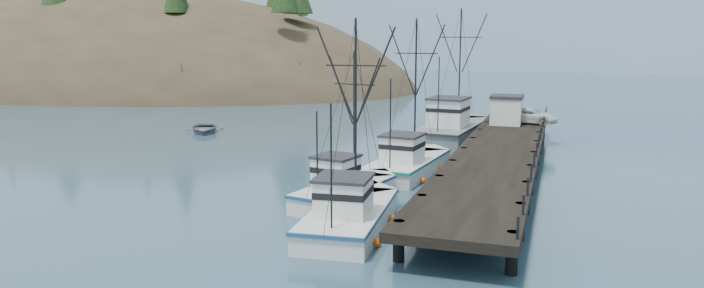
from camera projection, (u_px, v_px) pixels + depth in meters
name	position (u px, v px, depth m)	size (l,w,h in m)	color
ground	(228.00, 216.00, 37.01)	(400.00, 400.00, 0.00)	#2B4A5F
pier	(498.00, 154.00, 47.27)	(6.00, 44.00, 2.00)	black
headland	(104.00, 105.00, 134.66)	(134.80, 78.00, 51.00)	#382D1E
distant_ridge	(535.00, 68.00, 192.58)	(360.00, 40.00, 26.00)	#9EB2C6
distant_ridge_far	(390.00, 64.00, 222.24)	(180.00, 25.00, 18.00)	silver
moored_sailboats	(252.00, 97.00, 103.19)	(19.71, 19.66, 6.35)	silver
trawler_near	(351.00, 213.00, 34.70)	(4.72, 11.78, 11.82)	silver
trawler_mid	(347.00, 190.00, 39.88)	(4.90, 9.85, 9.91)	silver
trawler_far	(409.00, 163.00, 48.28)	(4.91, 12.00, 12.11)	silver
work_vessel	(454.00, 129.00, 62.39)	(6.13, 16.19, 13.41)	slate
pier_shed	(506.00, 110.00, 60.20)	(3.00, 3.20, 2.80)	silver
pickup_truck	(530.00, 116.00, 60.89)	(2.49, 5.40, 1.50)	silver
motorboat	(204.00, 132.00, 68.27)	(4.06, 5.68, 1.18)	#5B5D65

